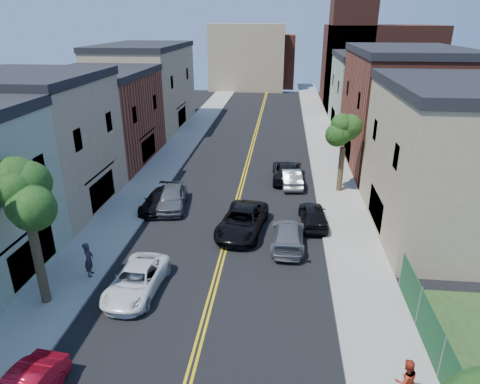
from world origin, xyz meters
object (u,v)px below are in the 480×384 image
(silver_car_right, at_px, (291,177))
(dark_car_right_far, at_px, (288,171))
(white_pickup, at_px, (137,281))
(grey_car_left, at_px, (172,197))
(grey_car_right, at_px, (288,235))
(black_car_left, at_px, (159,200))
(pedestrian_right, at_px, (405,380))
(black_car_right, at_px, (313,215))
(pedestrian_left, at_px, (89,259))
(black_suv_lane, at_px, (242,221))

(silver_car_right, bearing_deg, dark_car_right_far, -85.68)
(white_pickup, height_order, grey_car_left, grey_car_left)
(grey_car_left, relative_size, grey_car_right, 0.99)
(white_pickup, height_order, black_car_left, white_pickup)
(grey_car_left, bearing_deg, grey_car_right, -36.57)
(grey_car_right, height_order, pedestrian_right, pedestrian_right)
(white_pickup, relative_size, grey_car_left, 1.01)
(black_car_right, xyz_separation_m, dark_car_right_far, (-1.70, 8.50, 0.03))
(dark_car_right_far, bearing_deg, pedestrian_left, 55.15)
(black_suv_lane, distance_m, pedestrian_left, 9.67)
(black_car_right, height_order, silver_car_right, black_car_right)
(dark_car_right_far, relative_size, pedestrian_left, 2.83)
(grey_car_left, xyz_separation_m, dark_car_right_far, (8.39, 6.75, -0.06))
(white_pickup, xyz_separation_m, grey_car_right, (7.60, 5.56, 0.03))
(grey_car_right, bearing_deg, black_car_right, -118.58)
(pedestrian_right, bearing_deg, black_car_right, -94.78)
(black_car_right, xyz_separation_m, pedestrian_right, (2.41, -14.00, 0.30))
(dark_car_right_far, bearing_deg, black_car_left, 35.25)
(white_pickup, xyz_separation_m, dark_car_right_far, (7.60, 17.03, 0.08))
(black_car_right, relative_size, pedestrian_right, 2.45)
(black_suv_lane, bearing_deg, grey_car_left, 157.18)
(grey_car_left, height_order, black_car_right, grey_car_left)
(white_pickup, relative_size, black_car_left, 1.07)
(silver_car_right, distance_m, pedestrian_left, 18.18)
(black_car_left, relative_size, pedestrian_left, 2.34)
(pedestrian_left, bearing_deg, dark_car_right_far, -44.73)
(dark_car_right_far, bearing_deg, black_car_right, 99.71)
(grey_car_left, height_order, pedestrian_left, pedestrian_left)
(black_car_right, height_order, black_suv_lane, black_suv_lane)
(black_car_right, distance_m, pedestrian_right, 14.21)
(white_pickup, distance_m, black_suv_lane, 8.44)
(grey_car_left, xyz_separation_m, grey_car_right, (8.39, -4.72, -0.12))
(pedestrian_right, bearing_deg, grey_car_right, -84.10)
(grey_car_left, height_order, black_suv_lane, grey_car_left)
(white_pickup, relative_size, grey_car_right, 1.01)
(black_car_right, bearing_deg, black_suv_lane, 14.80)
(white_pickup, bearing_deg, pedestrian_left, 164.26)
(grey_car_left, distance_m, pedestrian_left, 9.51)
(silver_car_right, xyz_separation_m, pedestrian_right, (3.86, -21.14, 0.30))
(white_pickup, bearing_deg, black_suv_lane, 59.92)
(black_car_right, bearing_deg, pedestrian_left, 28.52)
(black_suv_lane, bearing_deg, white_pickup, -115.57)
(silver_car_right, bearing_deg, black_car_left, 24.34)
(black_car_right, relative_size, dark_car_right_far, 0.78)
(silver_car_right, distance_m, black_suv_lane, 9.20)
(pedestrian_left, bearing_deg, grey_car_left, -24.33)
(pedestrian_left, xyz_separation_m, pedestrian_right, (14.61, -6.48, -0.09))
(dark_car_right_far, distance_m, pedestrian_right, 22.87)
(dark_car_right_far, xyz_separation_m, pedestrian_right, (4.11, -22.50, 0.26))
(black_car_right, bearing_deg, pedestrian_right, 96.63)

